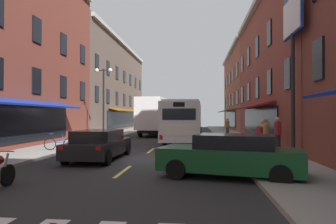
# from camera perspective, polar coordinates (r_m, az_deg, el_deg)

# --- Properties ---
(ground_plane) EXTENTS (34.80, 80.00, 0.10)m
(ground_plane) POSITION_cam_1_polar(r_m,az_deg,el_deg) (14.66, -5.08, -8.80)
(ground_plane) COLOR #28282B
(lane_centre_dashes) EXTENTS (0.14, 73.90, 0.01)m
(lane_centre_dashes) POSITION_cam_1_polar(r_m,az_deg,el_deg) (14.41, -5.27, -8.72)
(lane_centre_dashes) COLOR #DBCC4C
(lane_centre_dashes) RESTS_ON ground
(sidewalk_left) EXTENTS (3.00, 80.00, 0.14)m
(sidewalk_left) POSITION_cam_1_polar(r_m,az_deg,el_deg) (16.76, -25.50, -7.30)
(sidewalk_left) COLOR gray
(sidewalk_left) RESTS_ON ground
(sidewalk_right) EXTENTS (3.00, 80.00, 0.14)m
(sidewalk_right) POSITION_cam_1_polar(r_m,az_deg,el_deg) (14.75, 18.32, -8.24)
(sidewalk_right) COLOR gray
(sidewalk_right) RESTS_ON ground
(billboard_sign) EXTENTS (0.40, 2.61, 7.41)m
(billboard_sign) POSITION_cam_1_polar(r_m,az_deg,el_deg) (15.51, 22.38, 13.24)
(billboard_sign) COLOR black
(billboard_sign) RESTS_ON sidewalk_right
(transit_bus) EXTENTS (2.77, 11.86, 3.06)m
(transit_bus) POSITION_cam_1_polar(r_m,az_deg,el_deg) (24.36, 3.12, -1.64)
(transit_bus) COLOR silver
(transit_bus) RESTS_ON ground
(box_truck) EXTENTS (2.75, 8.21, 3.72)m
(box_truck) POSITION_cam_1_polar(r_m,az_deg,el_deg) (30.66, -2.47, -0.81)
(box_truck) COLOR white
(box_truck) RESTS_ON ground
(sedan_near) EXTENTS (4.79, 2.79, 1.41)m
(sedan_near) POSITION_cam_1_polar(r_m,az_deg,el_deg) (10.13, 11.71, -8.03)
(sedan_near) COLOR #144723
(sedan_near) RESTS_ON ground
(sedan_mid) EXTENTS (2.01, 4.67, 1.37)m
(sedan_mid) POSITION_cam_1_polar(r_m,az_deg,el_deg) (39.45, -0.86, -2.61)
(sedan_mid) COLOR navy
(sedan_mid) RESTS_ON ground
(sedan_far) EXTENTS (2.05, 4.69, 1.36)m
(sedan_far) POSITION_cam_1_polar(r_m,az_deg,el_deg) (14.37, -12.84, -5.96)
(sedan_far) COLOR black
(sedan_far) RESTS_ON ground
(bicycle_near) EXTENTS (1.70, 0.48, 0.91)m
(bicycle_near) POSITION_cam_1_polar(r_m,az_deg,el_deg) (17.63, -19.68, -5.58)
(bicycle_near) COLOR black
(bicycle_near) RESTS_ON sidewalk_left
(bicycle_mid) EXTENTS (1.70, 0.48, 0.91)m
(bicycle_mid) POSITION_cam_1_polar(r_m,az_deg,el_deg) (21.40, -15.58, -4.73)
(bicycle_mid) COLOR black
(bicycle_mid) RESTS_ON sidewalk_left
(pedestrian_near) EXTENTS (0.52, 0.47, 1.71)m
(pedestrian_near) POSITION_cam_1_polar(r_m,az_deg,el_deg) (15.25, 17.42, -4.32)
(pedestrian_near) COLOR #B29947
(pedestrian_near) RESTS_ON sidewalk_right
(pedestrian_mid) EXTENTS (0.36, 0.36, 1.81)m
(pedestrian_mid) POSITION_cam_1_polar(r_m,az_deg,el_deg) (16.88, 19.93, -3.84)
(pedestrian_mid) COLOR black
(pedestrian_mid) RESTS_ON sidewalk_right
(pedestrian_far) EXTENTS (0.36, 0.36, 1.63)m
(pedestrian_far) POSITION_cam_1_polar(r_m,az_deg,el_deg) (28.75, 11.11, -2.76)
(pedestrian_far) COLOR #4C4C51
(pedestrian_far) RESTS_ON sidewalk_right
(pedestrian_rear) EXTENTS (0.36, 0.36, 1.68)m
(pedestrian_rear) POSITION_cam_1_polar(r_m,az_deg,el_deg) (19.31, 17.93, -3.68)
(pedestrian_rear) COLOR #33663F
(pedestrian_rear) RESTS_ON sidewalk_right
(street_lamp_twin) EXTENTS (1.42, 0.32, 5.69)m
(street_lamp_twin) POSITION_cam_1_polar(r_m,az_deg,el_deg) (24.89, -12.03, 2.23)
(street_lamp_twin) COLOR black
(street_lamp_twin) RESTS_ON sidewalk_left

